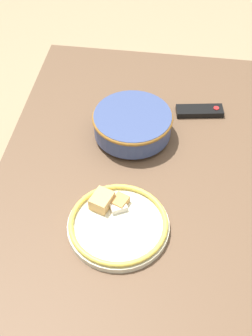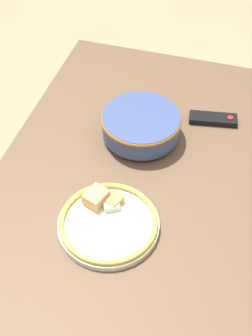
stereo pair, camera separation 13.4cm
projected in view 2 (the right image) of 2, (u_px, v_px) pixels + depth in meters
The scene contains 5 objects.
ground_plane at pixel (139, 306), 1.89m from camera, with size 8.00×8.00×0.00m, color #9E8460.
dining_table at pixel (143, 207), 1.41m from camera, with size 1.35×0.90×0.74m.
noodle_bowl at pixel (141, 125), 1.45m from camera, with size 0.25×0.25×0.09m.
food_plate at pixel (108, 222), 1.25m from camera, with size 0.27×0.27×0.06m.
tv_remote at pixel (213, 119), 1.53m from camera, with size 0.08×0.16×0.02m.
Camera 2 is at (0.84, 0.19, 1.78)m, focal length 50.00 mm.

